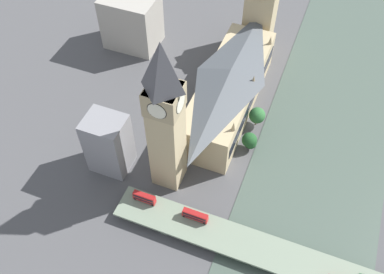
# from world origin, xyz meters

# --- Properties ---
(ground_plane) EXTENTS (600.00, 600.00, 0.00)m
(ground_plane) POSITION_xyz_m (0.00, 0.00, 0.00)
(ground_plane) COLOR #4C4C4F
(river_water) EXTENTS (63.70, 360.00, 0.30)m
(river_water) POSITION_xyz_m (-37.85, 0.00, 0.15)
(river_water) COLOR #47564C
(river_water) RESTS_ON ground_plane
(parliament_hall) EXTENTS (26.26, 86.25, 27.63)m
(parliament_hall) POSITION_xyz_m (15.90, -8.00, 13.74)
(parliament_hall) COLOR tan
(parliament_hall) RESTS_ON ground_plane
(clock_tower) EXTENTS (14.03, 14.03, 81.35)m
(clock_tower) POSITION_xyz_m (27.63, 45.52, 42.93)
(clock_tower) COLOR tan
(clock_tower) RESTS_ON ground_plane
(victoria_tower) EXTENTS (16.69, 16.69, 52.44)m
(victoria_tower) POSITION_xyz_m (15.96, -63.47, 24.22)
(victoria_tower) COLOR tan
(victoria_tower) RESTS_ON ground_plane
(road_bridge) EXTENTS (159.41, 15.56, 4.69)m
(road_bridge) POSITION_xyz_m (-37.85, 67.70, 3.80)
(road_bridge) COLOR #5D6A59
(road_bridge) RESTS_ON ground_plane
(double_decker_bus_lead) EXTENTS (11.51, 2.62, 4.71)m
(double_decker_bus_lead) POSITION_xyz_m (7.32, 64.31, 7.30)
(double_decker_bus_lead) COLOR red
(double_decker_bus_lead) RESTS_ON road_bridge
(double_decker_bus_mid) EXTENTS (10.54, 2.48, 5.07)m
(double_decker_bus_mid) POSITION_xyz_m (31.54, 64.31, 7.48)
(double_decker_bus_mid) COLOR red
(double_decker_bus_mid) RESTS_ON road_bridge
(city_block_west) EXTENTS (18.35, 15.77, 31.61)m
(city_block_west) POSITION_xyz_m (56.55, 48.48, 15.81)
(city_block_west) COLOR gray
(city_block_west) RESTS_ON ground_plane
(city_block_center) EXTENTS (31.33, 23.71, 32.42)m
(city_block_center) POSITION_xyz_m (87.76, -38.94, 16.21)
(city_block_center) COLOR #A39E93
(city_block_center) RESTS_ON ground_plane
(tree_embankment_near) EXTENTS (6.23, 6.23, 7.80)m
(tree_embankment_near) POSITION_xyz_m (-3.42, 15.36, 4.67)
(tree_embankment_near) COLOR brown
(tree_embankment_near) RESTS_ON ground_plane
(tree_embankment_mid) EXTENTS (8.52, 8.52, 11.35)m
(tree_embankment_mid) POSITION_xyz_m (-1.83, -1.37, 7.07)
(tree_embankment_mid) COLOR brown
(tree_embankment_mid) RESTS_ON ground_plane
(tree_embankment_far) EXTENTS (7.68, 7.68, 10.07)m
(tree_embankment_far) POSITION_xyz_m (-2.59, 15.03, 6.21)
(tree_embankment_far) COLOR brown
(tree_embankment_far) RESTS_ON ground_plane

